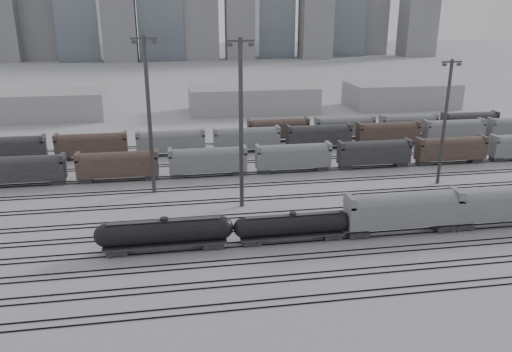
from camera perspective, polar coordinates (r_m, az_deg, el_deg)
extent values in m
plane|color=#B3B3B8|center=(69.97, 4.01, -7.78)|extent=(900.00, 900.00, 0.00)
cube|color=black|center=(57.57, 7.50, -14.07)|extent=(220.00, 0.07, 0.16)
cube|color=black|center=(58.73, 7.09, -13.34)|extent=(220.00, 0.07, 0.16)
cube|color=black|center=(61.66, 6.14, -11.63)|extent=(220.00, 0.07, 0.16)
cube|color=black|center=(62.85, 5.79, -10.99)|extent=(220.00, 0.07, 0.16)
cube|color=black|center=(65.87, 4.97, -9.50)|extent=(220.00, 0.07, 0.16)
cube|color=black|center=(67.10, 4.67, -8.94)|extent=(220.00, 0.07, 0.16)
cube|color=black|center=(70.18, 3.96, -7.62)|extent=(220.00, 0.07, 0.16)
cube|color=black|center=(71.44, 3.69, -7.13)|extent=(220.00, 0.07, 0.16)
cube|color=black|center=(74.59, 3.07, -5.97)|extent=(220.00, 0.07, 0.16)
cube|color=black|center=(75.86, 2.84, -5.52)|extent=(220.00, 0.07, 0.16)
cube|color=black|center=(79.06, 2.29, -4.49)|extent=(220.00, 0.07, 0.16)
cube|color=black|center=(80.35, 2.08, -4.10)|extent=(220.00, 0.07, 0.16)
cube|color=black|center=(85.42, 1.33, -2.69)|extent=(220.00, 0.07, 0.16)
cube|color=black|center=(86.73, 1.16, -2.35)|extent=(220.00, 0.07, 0.16)
cube|color=black|center=(91.87, 0.52, -1.14)|extent=(220.00, 0.07, 0.16)
cube|color=black|center=(93.20, 0.36, -0.84)|extent=(220.00, 0.07, 0.16)
cube|color=black|center=(98.40, -0.19, 0.21)|extent=(220.00, 0.07, 0.16)
cube|color=black|center=(99.74, -0.33, 0.47)|extent=(220.00, 0.07, 0.16)
cube|color=black|center=(105.93, -0.90, 1.55)|extent=(220.00, 0.07, 0.16)
cube|color=black|center=(107.29, -1.01, 1.77)|extent=(220.00, 0.07, 0.16)
cube|color=black|center=(113.53, -1.51, 2.71)|extent=(220.00, 0.07, 0.16)
cube|color=black|center=(114.90, -1.61, 2.90)|extent=(220.00, 0.07, 0.16)
cube|color=black|center=(121.18, -2.04, 3.72)|extent=(220.00, 0.07, 0.16)
cube|color=black|center=(122.56, -2.13, 3.89)|extent=(220.00, 0.07, 0.16)
cube|color=#232326|center=(69.45, -15.56, -8.15)|extent=(2.75, 2.22, 0.74)
cube|color=#232326|center=(69.09, -4.95, -7.63)|extent=(2.75, 2.22, 0.74)
cube|color=#232326|center=(68.74, -10.29, -7.53)|extent=(16.41, 2.86, 0.26)
cylinder|color=black|center=(68.03, -10.37, -6.24)|extent=(15.35, 3.07, 3.07)
sphere|color=black|center=(68.68, -16.82, -6.52)|extent=(3.07, 3.07, 3.07)
sphere|color=black|center=(68.24, -3.89, -5.88)|extent=(3.07, 3.07, 3.07)
cylinder|color=black|center=(67.35, -10.45, -4.93)|extent=(1.06, 1.06, 0.53)
cube|color=#232326|center=(67.39, -10.45, -5.02)|extent=(14.82, 0.95, 0.06)
cube|color=#232326|center=(69.67, -0.46, -7.38)|extent=(2.49, 2.01, 0.67)
cube|color=#232326|center=(72.19, 8.64, -6.63)|extent=(2.49, 2.01, 0.67)
cube|color=#232326|center=(70.51, 4.18, -6.67)|extent=(14.84, 2.59, 0.24)
cylinder|color=black|center=(69.87, 4.21, -5.53)|extent=(13.88, 2.78, 2.78)
sphere|color=black|center=(68.66, -1.46, -5.93)|extent=(2.78, 2.78, 2.78)
sphere|color=black|center=(71.74, 9.63, -5.09)|extent=(2.78, 2.78, 2.78)
cylinder|color=black|center=(69.26, 4.24, -4.37)|extent=(0.96, 0.96, 0.48)
cube|color=#232326|center=(69.30, 4.24, -4.45)|extent=(13.40, 0.86, 0.06)
cube|color=#232326|center=(73.36, 11.45, -6.31)|extent=(2.90, 2.35, 0.78)
cube|color=#232326|center=(78.95, 20.63, -5.35)|extent=(2.90, 2.35, 0.78)
cube|color=slate|center=(74.90, 16.39, -4.00)|extent=(16.75, 3.35, 3.57)
cylinder|color=slate|center=(74.42, 16.48, -3.04)|extent=(15.19, 3.24, 3.24)
cube|color=slate|center=(71.03, 10.69, -2.84)|extent=(0.78, 3.35, 1.56)
cube|color=slate|center=(77.89, 21.88, -1.97)|extent=(0.78, 3.35, 1.56)
cone|color=#232326|center=(75.73, 16.24, -5.52)|extent=(2.68, 2.68, 1.01)
cube|color=#232326|center=(80.42, 22.45, -5.15)|extent=(2.85, 2.30, 0.77)
cube|color=slate|center=(83.11, 26.53, -3.05)|extent=(16.44, 3.29, 3.51)
cylinder|color=slate|center=(82.68, 26.66, -2.20)|extent=(14.90, 3.18, 3.18)
cube|color=slate|center=(78.07, 22.05, -2.03)|extent=(0.77, 3.29, 1.53)
cone|color=#232326|center=(83.84, 26.32, -4.42)|extent=(2.63, 2.63, 0.99)
cylinder|color=#37373A|center=(87.03, -12.10, 6.55)|extent=(0.69, 0.69, 27.06)
cube|color=#37373A|center=(85.40, -12.70, 15.10)|extent=(4.33, 0.32, 0.32)
cube|color=#37373A|center=(85.52, -13.79, 14.66)|extent=(0.76, 0.54, 0.54)
cube|color=#37373A|center=(85.37, -11.55, 14.80)|extent=(0.76, 0.54, 0.54)
cylinder|color=#37373A|center=(78.78, -1.72, 5.72)|extent=(0.69, 0.69, 27.05)
cube|color=#37373A|center=(76.97, -1.81, 15.19)|extent=(4.33, 0.32, 0.32)
cube|color=#37373A|center=(76.80, -3.05, 14.76)|extent=(0.76, 0.54, 0.54)
cube|color=#37373A|center=(77.23, -0.57, 14.80)|extent=(0.76, 0.54, 0.54)
cylinder|color=#37373A|center=(96.59, 20.74, 5.62)|extent=(0.58, 0.58, 22.78)
cube|color=#37373A|center=(94.99, 21.50, 12.05)|extent=(3.64, 0.27, 0.27)
cube|color=#37373A|center=(94.35, 20.73, 11.82)|extent=(0.64, 0.46, 0.46)
cube|color=#37373A|center=(95.74, 22.18, 11.73)|extent=(0.64, 0.46, 0.46)
cube|color=#232326|center=(101.00, -25.11, 0.52)|extent=(15.00, 3.00, 5.60)
cube|color=brown|center=(97.69, -15.49, 1.06)|extent=(15.00, 3.00, 5.60)
cube|color=slate|center=(97.28, -5.50, 1.59)|extent=(15.00, 3.00, 5.60)
cube|color=slate|center=(99.81, 4.28, 2.06)|extent=(15.00, 3.00, 5.60)
cube|color=#232326|center=(105.06, 13.33, 2.44)|extent=(15.00, 3.00, 5.60)
cube|color=brown|center=(112.66, 21.35, 2.73)|extent=(15.00, 3.00, 5.60)
cube|color=#232326|center=(117.77, -26.46, 2.70)|extent=(15.00, 3.00, 5.60)
cube|color=brown|center=(113.90, -18.27, 3.24)|extent=(15.00, 3.00, 5.60)
cube|color=slate|center=(112.50, -9.68, 3.73)|extent=(15.00, 3.00, 5.60)
cube|color=slate|center=(113.65, -1.07, 4.15)|extent=(15.00, 3.00, 5.60)
cube|color=#232326|center=(117.28, 7.20, 4.45)|extent=(15.00, 3.00, 5.60)
cube|color=brown|center=(123.17, 14.83, 4.66)|extent=(15.00, 3.00, 5.60)
cube|color=slate|center=(131.01, 21.66, 4.77)|extent=(15.00, 3.00, 5.60)
cube|color=brown|center=(122.86, 2.55, 5.22)|extent=(15.00, 3.00, 5.60)
cube|color=slate|center=(127.43, 10.08, 5.44)|extent=(15.00, 3.00, 5.60)
cube|color=slate|center=(134.02, 16.98, 5.55)|extent=(15.00, 3.00, 5.60)
cube|color=#232326|center=(142.34, 23.17, 5.59)|extent=(15.00, 3.00, 5.60)
cube|color=#98989A|center=(164.47, -25.43, 7.27)|extent=(50.00, 18.00, 8.00)
cube|color=#98989A|center=(160.22, -0.37, 8.79)|extent=(40.00, 18.00, 8.00)
cube|color=#98989A|center=(175.18, 16.20, 8.91)|extent=(35.00, 18.00, 8.00)
cube|color=gray|center=(355.27, -26.98, 16.01)|extent=(18.00, 14.40, 55.00)
cube|color=gray|center=(350.30, -23.60, 15.37)|extent=(22.00, 17.60, 42.00)
cube|color=gray|center=(342.31, -15.19, 16.69)|extent=(20.00, 16.00, 48.00)
cube|color=gray|center=(341.53, -6.48, 18.20)|extent=(22.00, 17.60, 60.00)
cube|color=gray|center=(344.12, -2.07, 16.46)|extent=(18.00, 14.40, 38.00)
cube|color=slate|center=(348.12, 2.22, 19.28)|extent=(24.00, 19.20, 72.00)
cube|color=gray|center=(354.06, 6.33, 16.99)|extent=(20.00, 16.00, 45.00)
cube|color=gray|center=(370.71, 14.09, 16.25)|extent=(18.00, 14.40, 40.00)
cube|color=gray|center=(381.07, 17.78, 16.89)|extent=(22.00, 17.60, 52.00)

